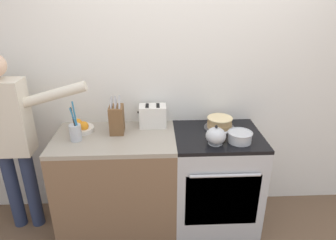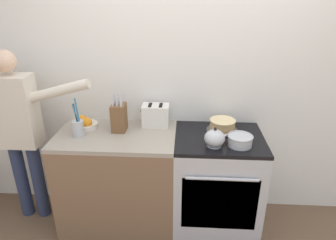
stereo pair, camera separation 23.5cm
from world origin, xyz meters
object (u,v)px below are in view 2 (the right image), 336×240
layer_cake (222,126)px  stove_range (216,183)px  tea_kettle (215,138)px  person_baker (19,125)px  fruit_bowl (85,123)px  mixing_bowl (240,140)px  toaster (156,115)px  utensil_crock (78,127)px  knife_block (119,117)px

layer_cake → stove_range: bearing=-105.1°
tea_kettle → person_baker: (-1.63, 0.19, -0.02)m
fruit_bowl → person_baker: bearing=-171.6°
mixing_bowl → person_baker: bearing=174.8°
mixing_bowl → fruit_bowl: fruit_bowl is taller
stove_range → layer_cake: layer_cake is taller
person_baker → layer_cake: bearing=12.8°
fruit_bowl → toaster: bearing=7.8°
person_baker → tea_kettle: bearing=3.2°
layer_cake → person_baker: bearing=-177.0°
stove_range → mixing_bowl: (0.14, -0.14, 0.49)m
fruit_bowl → stove_range: bearing=-5.5°
fruit_bowl → tea_kettle: bearing=-13.9°
stove_range → utensil_crock: bearing=-177.6°
stove_range → knife_block: bearing=174.6°
layer_cake → toaster: (-0.57, 0.07, 0.05)m
knife_block → utensil_crock: (-0.31, -0.13, -0.04)m
mixing_bowl → toaster: (-0.68, 0.33, 0.05)m
stove_range → fruit_bowl: 1.24m
tea_kettle → knife_block: (-0.78, 0.24, 0.05)m
toaster → tea_kettle: bearing=-35.9°
layer_cake → tea_kettle: size_ratio=1.38×
tea_kettle → utensil_crock: (-1.09, 0.11, 0.01)m
layer_cake → knife_block: 0.87m
mixing_bowl → utensil_crock: utensil_crock is taller
layer_cake → utensil_crock: (-1.17, -0.17, 0.03)m
stove_range → toaster: 0.78m
knife_block → person_baker: (-0.85, -0.05, -0.08)m
tea_kettle → person_baker: person_baker is taller
toaster → mixing_bowl: bearing=-25.9°
stove_range → person_baker: bearing=179.0°
person_baker → mixing_bowl: bearing=4.5°
stove_range → utensil_crock: 1.26m
stove_range → layer_cake: size_ratio=3.40×
mixing_bowl → toaster: 0.75m
mixing_bowl → fruit_bowl: 1.30m
person_baker → stove_range: bearing=8.7°
stove_range → knife_block: (-0.83, 0.08, 0.56)m
person_baker → knife_block: bearing=13.0°
utensil_crock → toaster: bearing=21.8°
mixing_bowl → fruit_bowl: (-1.28, 0.25, -0.00)m
utensil_crock → stove_range: bearing=2.4°
knife_block → fruit_bowl: knife_block is taller
layer_cake → person_baker: size_ratio=0.17×
layer_cake → mixing_bowl: size_ratio=1.35×
mixing_bowl → tea_kettle: bearing=-173.6°
layer_cake → utensil_crock: bearing=-171.8°
tea_kettle → toaster: (-0.48, 0.35, 0.03)m
knife_block → person_baker: person_baker is taller
fruit_bowl → utensil_crock: bearing=-91.0°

